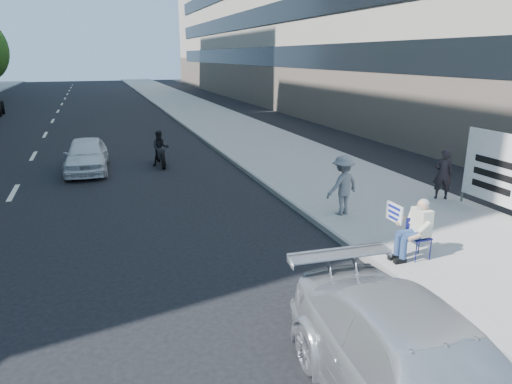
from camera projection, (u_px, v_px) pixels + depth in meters
name	position (u px, v px, depth m)	size (l,w,h in m)	color
ground	(299.00, 266.00, 9.63)	(160.00, 160.00, 0.00)	black
near_sidewalk	(225.00, 124.00, 28.95)	(5.00, 120.00, 0.15)	gray
seated_protester	(415.00, 226.00, 9.47)	(0.83, 1.12, 1.31)	navy
jogger	(343.00, 185.00, 12.16)	(1.04, 0.60, 1.61)	slate
pedestrian_woman	(443.00, 174.00, 13.49)	(0.55, 0.36, 1.51)	black
protest_banner	(510.00, 172.00, 11.72)	(0.08, 3.06, 2.20)	#4C4C4C
parked_sedan	(425.00, 381.00, 5.20)	(1.97, 4.84, 1.40)	silver
white_sedan_near	(87.00, 155.00, 17.38)	(1.51, 3.75, 1.28)	silver
motorcycle	(160.00, 150.00, 18.28)	(0.72, 2.05, 1.42)	black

